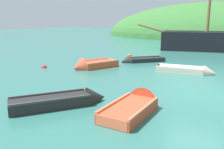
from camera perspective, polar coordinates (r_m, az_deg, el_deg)
ground_plane at (r=11.44m, az=19.47°, el=-3.92°), size 120.00×120.00×0.00m
shore_hill at (r=46.20m, az=23.40°, el=8.11°), size 40.82×23.65×11.93m
rowboat_portside at (r=8.70m, az=5.49°, el=-7.72°), size 1.22×2.99×1.13m
rowboat_near_dock at (r=9.31m, az=-11.33°, el=-6.37°), size 2.84×3.44×0.90m
rowboat_center at (r=16.00m, az=-4.74°, el=2.05°), size 2.34×3.31×1.22m
rowboat_outer_right at (r=18.29m, az=6.46°, el=3.22°), size 2.98×3.10×0.94m
rowboat_far at (r=15.16m, az=17.55°, el=0.72°), size 3.52×1.39×0.89m
buoy_orange at (r=21.29m, az=4.19°, el=4.46°), size 0.33×0.33×0.33m
buoy_red at (r=16.66m, az=-15.70°, el=1.56°), size 0.37×0.37×0.37m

